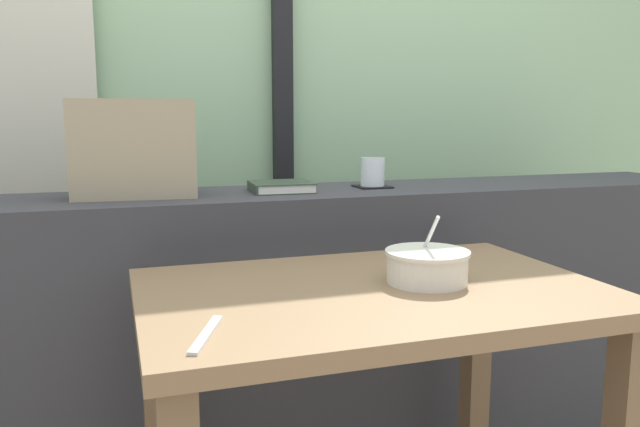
% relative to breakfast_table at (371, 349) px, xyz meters
% --- Properties ---
extents(outdoor_backdrop, '(4.80, 0.08, 2.80)m').
position_rel_breakfast_table_xyz_m(outdoor_backdrop, '(0.00, 1.24, 0.81)').
color(outdoor_backdrop, '#9EC699').
rests_on(outdoor_backdrop, ground).
extents(curtain_left_panel, '(0.56, 0.06, 2.50)m').
position_rel_breakfast_table_xyz_m(curtain_left_panel, '(-0.81, 1.14, 0.66)').
color(curtain_left_panel, beige).
rests_on(curtain_left_panel, ground).
extents(window_divider_post, '(0.07, 0.05, 2.60)m').
position_rel_breakfast_table_xyz_m(window_divider_post, '(0.13, 1.17, 0.71)').
color(window_divider_post, black).
rests_on(window_divider_post, ground).
extents(dark_console_ledge, '(2.80, 0.38, 0.85)m').
position_rel_breakfast_table_xyz_m(dark_console_ledge, '(0.00, 0.59, -0.16)').
color(dark_console_ledge, '#38383D').
rests_on(dark_console_ledge, ground).
extents(breakfast_table, '(0.95, 0.62, 0.73)m').
position_rel_breakfast_table_xyz_m(breakfast_table, '(0.00, 0.00, 0.00)').
color(breakfast_table, brown).
rests_on(breakfast_table, ground).
extents(coaster_square, '(0.10, 0.10, 0.00)m').
position_rel_breakfast_table_xyz_m(coaster_square, '(0.25, 0.60, 0.27)').
color(coaster_square, black).
rests_on(coaster_square, dark_console_ledge).
extents(juice_glass, '(0.07, 0.07, 0.09)m').
position_rel_breakfast_table_xyz_m(juice_glass, '(0.25, 0.60, 0.31)').
color(juice_glass, white).
rests_on(juice_glass, coaster_square).
extents(closed_book, '(0.18, 0.17, 0.03)m').
position_rel_breakfast_table_xyz_m(closed_book, '(-0.04, 0.59, 0.28)').
color(closed_book, '#334233').
rests_on(closed_book, dark_console_ledge).
extents(throw_pillow, '(0.33, 0.17, 0.26)m').
position_rel_breakfast_table_xyz_m(throw_pillow, '(-0.44, 0.59, 0.39)').
color(throw_pillow, tan).
rests_on(throw_pillow, dark_console_ledge).
extents(soup_bowl, '(0.18, 0.18, 0.15)m').
position_rel_breakfast_table_xyz_m(soup_bowl, '(0.12, -0.01, 0.17)').
color(soup_bowl, silver).
rests_on(soup_bowl, breakfast_table).
extents(fork_utensil, '(0.08, 0.16, 0.01)m').
position_rel_breakfast_table_xyz_m(fork_utensil, '(-0.37, -0.18, 0.14)').
color(fork_utensil, silver).
rests_on(fork_utensil, breakfast_table).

